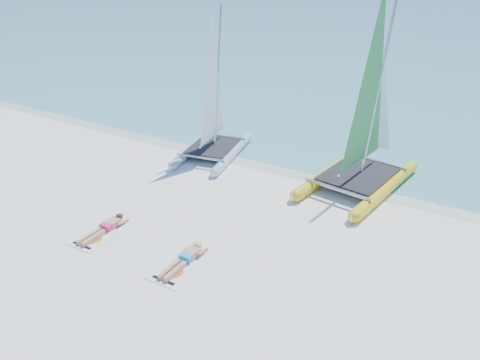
{
  "coord_description": "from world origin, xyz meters",
  "views": [
    {
      "loc": [
        7.04,
        -9.63,
        7.68
      ],
      "look_at": [
        0.66,
        1.2,
        1.44
      ],
      "focal_mm": 35.0,
      "sensor_mm": 36.0,
      "label": 1
    }
  ],
  "objects_px": {
    "towel_a": "(101,233)",
    "sunbather_a": "(105,227)",
    "catamaran_blue": "(213,112)",
    "towel_b": "(181,265)",
    "sunbather_b": "(185,258)",
    "catamaran_yellow": "(371,120)"
  },
  "relations": [
    {
      "from": "towel_b",
      "to": "sunbather_a",
      "type": "bearing_deg",
      "value": 175.47
    },
    {
      "from": "catamaran_blue",
      "to": "towel_b",
      "type": "bearing_deg",
      "value": -74.16
    },
    {
      "from": "catamaran_blue",
      "to": "catamaran_yellow",
      "type": "xyz_separation_m",
      "value": [
        6.15,
        0.73,
        0.52
      ]
    },
    {
      "from": "catamaran_yellow",
      "to": "towel_a",
      "type": "bearing_deg",
      "value": -118.51
    },
    {
      "from": "towel_a",
      "to": "towel_b",
      "type": "relative_size",
      "value": 1.0
    },
    {
      "from": "catamaran_yellow",
      "to": "sunbather_b",
      "type": "xyz_separation_m",
      "value": [
        -2.66,
        -7.42,
        -2.2
      ]
    },
    {
      "from": "sunbather_a",
      "to": "towel_b",
      "type": "bearing_deg",
      "value": -4.53
    },
    {
      "from": "catamaran_blue",
      "to": "sunbather_a",
      "type": "xyz_separation_m",
      "value": [
        0.47,
        -6.65,
        -1.67
      ]
    },
    {
      "from": "catamaran_yellow",
      "to": "towel_a",
      "type": "height_order",
      "value": "catamaran_yellow"
    },
    {
      "from": "catamaran_yellow",
      "to": "towel_a",
      "type": "relative_size",
      "value": 3.97
    },
    {
      "from": "towel_a",
      "to": "sunbather_a",
      "type": "xyz_separation_m",
      "value": [
        0.0,
        0.19,
        0.11
      ]
    },
    {
      "from": "catamaran_blue",
      "to": "towel_a",
      "type": "height_order",
      "value": "catamaran_blue"
    },
    {
      "from": "catamaran_blue",
      "to": "sunbather_b",
      "type": "bearing_deg",
      "value": -73.5
    },
    {
      "from": "sunbather_a",
      "to": "catamaran_blue",
      "type": "bearing_deg",
      "value": 94.01
    },
    {
      "from": "towel_a",
      "to": "sunbather_b",
      "type": "relative_size",
      "value": 1.07
    },
    {
      "from": "towel_a",
      "to": "sunbather_a",
      "type": "distance_m",
      "value": 0.22
    },
    {
      "from": "sunbather_b",
      "to": "catamaran_yellow",
      "type": "bearing_deg",
      "value": 70.26
    },
    {
      "from": "sunbather_a",
      "to": "towel_b",
      "type": "height_order",
      "value": "sunbather_a"
    },
    {
      "from": "towel_a",
      "to": "sunbather_b",
      "type": "xyz_separation_m",
      "value": [
        3.02,
        0.14,
        0.11
      ]
    },
    {
      "from": "sunbather_a",
      "to": "sunbather_b",
      "type": "distance_m",
      "value": 3.02
    },
    {
      "from": "catamaran_yellow",
      "to": "towel_b",
      "type": "relative_size",
      "value": 3.97
    },
    {
      "from": "sunbather_b",
      "to": "towel_a",
      "type": "bearing_deg",
      "value": -177.25
    }
  ]
}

